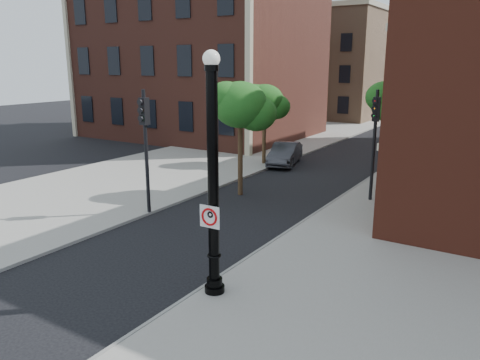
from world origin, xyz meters
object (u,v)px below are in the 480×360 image
Objects in this scene: no_parking_sign at (210,217)px; traffic_signal_left at (145,132)px; lamppost at (213,190)px; traffic_signal_right at (375,128)px; parked_car at (285,154)px.

no_parking_sign is 0.12× the size of traffic_signal_left.
traffic_signal_right is at bearing 85.50° from lamppost.
lamppost reaches higher than no_parking_sign.
traffic_signal_right is (0.90, 11.52, 1.13)m from no_parking_sign.
traffic_signal_left reaches higher than no_parking_sign.
traffic_signal_right is at bearing 83.46° from no_parking_sign.
traffic_signal_right is at bearing -51.15° from parked_car.
lamppost is at bearing -83.93° from parked_car.
no_parking_sign is 18.07m from parked_car.
lamppost reaches higher than parked_car.
lamppost is 1.56× the size of parked_car.
traffic_signal_right is (7.19, -5.33, 2.80)m from parked_car.
lamppost is 0.72m from no_parking_sign.
no_parking_sign is at bearing -34.30° from traffic_signal_left.
lamppost is 17.99m from parked_car.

